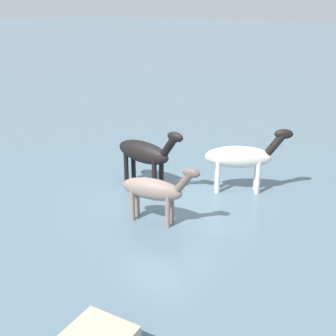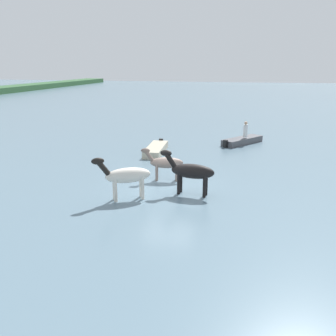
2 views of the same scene
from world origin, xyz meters
TOP-DOWN VIEW (x-y plane):
  - ground_plane at (0.00, 0.00)m, footprint 218.07×218.07m
  - horse_chestnut_trailing at (1.24, 0.47)m, footprint 0.83×2.23m
  - horse_gray_outer at (-0.57, -1.20)m, footprint 0.82×2.65m
  - horse_pinto_flank at (-1.91, 1.48)m, footprint 1.70×2.46m

SIDE VIEW (x-z plane):
  - ground_plane at x=0.00m, z-range 0.00..0.00m
  - horse_chestnut_trailing at x=1.24m, z-range 0.09..1.81m
  - horse_pinto_flank at x=-1.91m, z-range 0.10..2.15m
  - horse_gray_outer at x=-0.57m, z-range 0.10..2.15m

